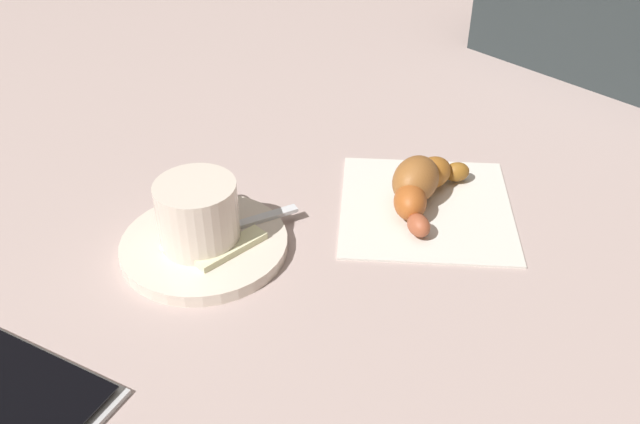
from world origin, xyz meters
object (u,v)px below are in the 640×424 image
Objects in this scene: teaspoon at (207,235)px; cell_phone at (18,390)px; espresso_cup at (198,212)px; napkin at (426,206)px; sugar_packet at (231,248)px; croissant at (420,184)px; saucer at (204,245)px.

teaspoon is 0.19m from cell_phone.
espresso_cup is at bearing 26.78° from teaspoon.
cell_phone is at bearing 61.02° from espresso_cup.
espresso_cup reaches higher than napkin.
sugar_packet is 0.19m from cell_phone.
teaspoon reaches higher than napkin.
espresso_cup is at bearing 21.40° from napkin.
croissant reaches higher than cell_phone.
croissant is at bearing -138.52° from cell_phone.
sugar_packet is at bearing 145.62° from teaspoon.
espresso_cup is 0.04m from sugar_packet.
napkin is 0.02m from croissant.
croissant reaches higher than teaspoon.
cell_phone is (0.09, 0.16, -0.00)m from saucer.
espresso_cup is 0.80× the size of croissant.
sugar_packet is 0.40× the size of napkin.
cell_phone is at bearing 41.48° from croissant.
teaspoon is at bearing -126.46° from saucer.
espresso_cup reaches higher than sugar_packet.
espresso_cup is 0.82× the size of teaspoon.
croissant is (0.01, -0.01, 0.02)m from napkin.
croissant reaches higher than saucer.
sugar_packet is (-0.03, 0.01, -0.03)m from espresso_cup.
espresso_cup reaches higher than cell_phone.
espresso_cup is 0.21m from napkin.
espresso_cup is (0.00, -0.00, 0.03)m from saucer.
napkin is at bearing -140.00° from cell_phone.
sugar_packet is at bearing 31.19° from croissant.
cell_phone is at bearing -176.67° from sugar_packet.
sugar_packet reaches higher than saucer.
saucer is 0.21m from napkin.
espresso_cup is 0.03m from teaspoon.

